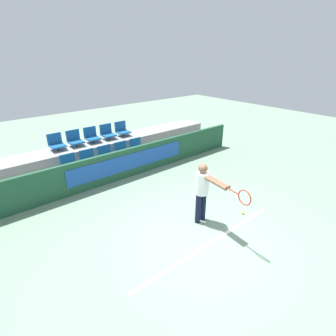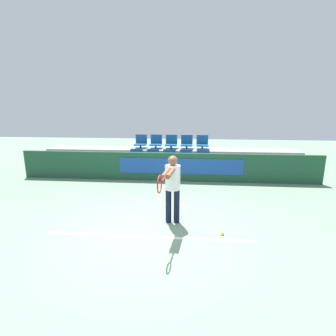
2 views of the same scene
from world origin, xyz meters
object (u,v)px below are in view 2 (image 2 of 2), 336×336
object	(u,v)px
stadium_chair_8	(187,143)
tennis_player	(172,183)
stadium_chair_0	(136,157)
stadium_chair_2	(169,158)
stadium_chair_3	(186,158)
stadium_chair_7	(171,143)
tennis_ball	(222,233)
stadium_chair_5	(141,142)
stadium_chair_4	(203,159)
stadium_chair_9	(202,143)
stadium_chair_1	(153,158)
stadium_chair_6	(156,143)

from	to	relation	value
stadium_chair_8	tennis_player	bearing A→B (deg)	-92.44
stadium_chair_0	tennis_player	bearing A→B (deg)	-67.96
tennis_player	stadium_chair_2	bearing A→B (deg)	101.97
stadium_chair_0	stadium_chair_3	world-z (taller)	same
stadium_chair_2	stadium_chair_7	world-z (taller)	stadium_chair_7
stadium_chair_7	stadium_chair_8	distance (m)	0.62
tennis_ball	stadium_chair_5	bearing A→B (deg)	116.18
tennis_ball	stadium_chair_4	bearing A→B (deg)	92.85
stadium_chair_8	tennis_player	distance (m)	5.10
stadium_chair_4	stadium_chair_9	world-z (taller)	stadium_chair_9
stadium_chair_1	stadium_chair_6	world-z (taller)	stadium_chair_6
stadium_chair_0	stadium_chair_4	distance (m)	2.49
stadium_chair_7	tennis_ball	size ratio (longest dim) A/B	8.10
stadium_chair_0	stadium_chair_4	bearing A→B (deg)	0.00
tennis_ball	stadium_chair_3	bearing A→B (deg)	100.63
stadium_chair_1	stadium_chair_5	xyz separation A→B (m)	(-0.62, 1.01, 0.43)
stadium_chair_8	tennis_ball	distance (m)	5.69
stadium_chair_5	stadium_chair_9	bearing A→B (deg)	0.00
stadium_chair_6	tennis_player	world-z (taller)	tennis_player
stadium_chair_3	tennis_player	world-z (taller)	tennis_player
stadium_chair_2	stadium_chair_6	size ratio (longest dim) A/B	1.00
stadium_chair_2	stadium_chair_9	bearing A→B (deg)	38.97
stadium_chair_2	stadium_chair_4	size ratio (longest dim) A/B	1.00
stadium_chair_6	stadium_chair_7	xyz separation A→B (m)	(0.62, 0.00, 0.00)
tennis_player	tennis_ball	xyz separation A→B (m)	(1.07, -0.44, -0.92)
stadium_chair_3	stadium_chair_5	size ratio (longest dim) A/B	1.00
stadium_chair_7	stadium_chair_3	bearing A→B (deg)	-58.28
stadium_chair_9	tennis_player	xyz separation A→B (m)	(-0.84, -5.09, -0.13)
stadium_chair_9	tennis_ball	world-z (taller)	stadium_chair_9
tennis_player	tennis_ball	size ratio (longest dim) A/B	23.71
stadium_chair_4	stadium_chair_6	xyz separation A→B (m)	(-1.87, 1.01, 0.43)
stadium_chair_9	tennis_ball	xyz separation A→B (m)	(0.22, -5.53, -1.05)
stadium_chair_2	tennis_player	xyz separation A→B (m)	(0.41, -4.08, 0.30)
stadium_chair_2	stadium_chair_7	distance (m)	1.10
stadium_chair_4	stadium_chair_7	size ratio (longest dim) A/B	1.00
stadium_chair_2	stadium_chair_9	world-z (taller)	stadium_chair_9
stadium_chair_3	stadium_chair_8	bearing A→B (deg)	90.00
stadium_chair_1	stadium_chair_4	xyz separation A→B (m)	(1.87, 0.00, 0.00)
stadium_chair_4	tennis_player	bearing A→B (deg)	-101.63
stadium_chair_3	stadium_chair_6	bearing A→B (deg)	141.03
stadium_chair_6	stadium_chair_9	bearing A→B (deg)	0.00
stadium_chair_3	stadium_chair_5	world-z (taller)	stadium_chair_5
tennis_ball	stadium_chair_1	bearing A→B (deg)	114.86
stadium_chair_1	tennis_player	bearing A→B (deg)	-75.85
stadium_chair_3	stadium_chair_8	xyz separation A→B (m)	(0.00, 1.01, 0.43)
stadium_chair_3	stadium_chair_0	bearing A→B (deg)	180.00
stadium_chair_8	stadium_chair_2	bearing A→B (deg)	-121.72
stadium_chair_0	stadium_chair_3	xyz separation A→B (m)	(1.87, 0.00, 0.00)
stadium_chair_5	stadium_chair_9	world-z (taller)	same
stadium_chair_6	stadium_chair_0	bearing A→B (deg)	-121.72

